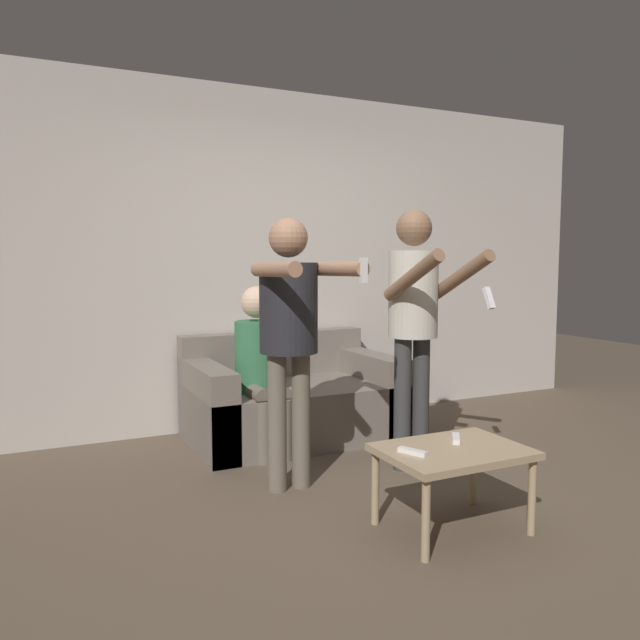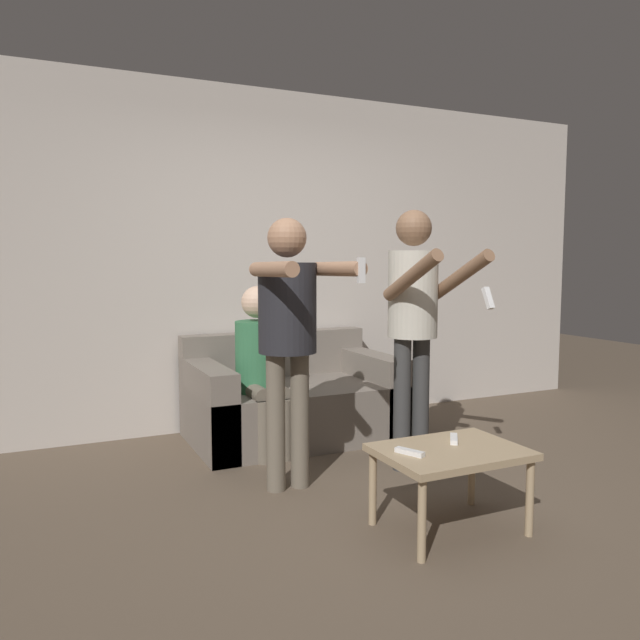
% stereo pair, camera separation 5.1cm
% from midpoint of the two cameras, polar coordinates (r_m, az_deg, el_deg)
% --- Properties ---
extents(ground_plane, '(14.00, 14.00, 0.00)m').
position_cam_midpoint_polar(ground_plane, '(3.56, 7.17, -16.72)').
color(ground_plane, brown).
extents(wall_back, '(6.40, 0.06, 2.70)m').
position_cam_midpoint_polar(wall_back, '(5.12, -5.11, 5.55)').
color(wall_back, beige).
rests_on(wall_back, ground_plane).
extents(couch, '(1.52, 0.94, 0.77)m').
position_cam_midpoint_polar(couch, '(4.77, -2.98, -7.52)').
color(couch, slate).
rests_on(couch, ground_plane).
extents(person_standing_left, '(0.46, 0.72, 1.58)m').
position_cam_midpoint_polar(person_standing_left, '(3.58, -3.16, -0.04)').
color(person_standing_left, '#6B6051').
rests_on(person_standing_left, ground_plane).
extents(person_standing_right, '(0.43, 0.70, 1.66)m').
position_cam_midpoint_polar(person_standing_right, '(3.98, 8.30, 0.97)').
color(person_standing_right, '#383838').
rests_on(person_standing_right, ground_plane).
extents(person_seated, '(0.32, 0.53, 1.16)m').
position_cam_midpoint_polar(person_seated, '(4.38, -5.82, -3.74)').
color(person_seated, '#6B6051').
rests_on(person_seated, ground_plane).
extents(coffee_table, '(0.71, 0.52, 0.42)m').
position_cam_midpoint_polar(coffee_table, '(3.23, 11.60, -12.24)').
color(coffee_table, tan).
rests_on(coffee_table, ground_plane).
extents(remote_near, '(0.10, 0.15, 0.02)m').
position_cam_midpoint_polar(remote_near, '(3.08, 8.00, -11.84)').
color(remote_near, white).
rests_on(remote_near, coffee_table).
extents(remote_far, '(0.12, 0.14, 0.02)m').
position_cam_midpoint_polar(remote_far, '(3.33, 11.89, -10.55)').
color(remote_far, white).
rests_on(remote_far, coffee_table).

